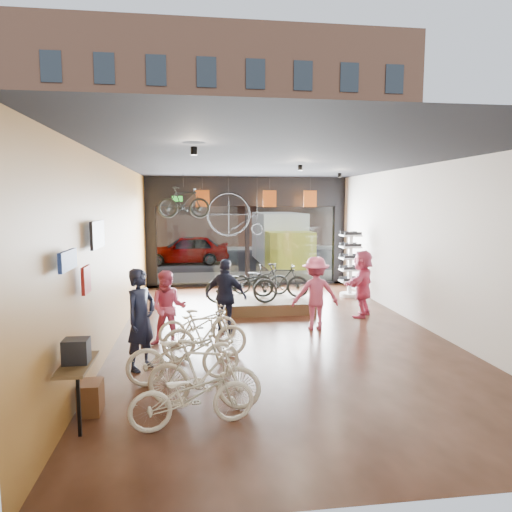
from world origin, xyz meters
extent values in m
cube|color=black|center=(0.00, 0.00, -0.02)|extent=(7.00, 12.00, 0.04)
cube|color=black|center=(0.00, 0.00, 3.82)|extent=(7.00, 12.00, 0.04)
cube|color=olive|center=(-3.52, 0.00, 1.90)|extent=(0.04, 12.00, 3.80)
cube|color=beige|center=(3.52, 0.00, 1.90)|extent=(0.04, 12.00, 3.80)
cube|color=beige|center=(0.00, -6.02, 1.90)|extent=(7.00, 0.04, 3.80)
cube|color=#198C26|center=(-2.40, 5.88, 3.05)|extent=(0.35, 0.06, 0.18)
cube|color=black|center=(0.00, 15.00, -0.01)|extent=(30.00, 18.00, 0.02)
cube|color=slate|center=(0.00, 7.20, 0.06)|extent=(30.00, 2.40, 0.12)
cube|color=slate|center=(0.00, 19.00, 0.06)|extent=(30.00, 2.00, 0.12)
cube|color=brown|center=(0.00, 21.50, 7.00)|extent=(26.00, 5.00, 14.00)
imported|color=gray|center=(-2.26, 12.00, 0.69)|extent=(4.04, 1.62, 1.38)
imported|color=beige|center=(-1.87, -4.19, 0.43)|extent=(1.72, 0.84, 0.86)
imported|color=beige|center=(-1.72, -3.66, 0.50)|extent=(1.72, 0.87, 1.00)
imported|color=beige|center=(-2.02, -2.67, 0.48)|extent=(1.91, 0.90, 0.97)
imported|color=beige|center=(-1.65, -1.59, 0.48)|extent=(1.64, 0.64, 0.96)
imported|color=beige|center=(-1.77, -0.68, 0.43)|extent=(1.71, 0.89, 0.86)
cube|color=#49361F|center=(0.11, 2.29, 0.15)|extent=(2.40, 1.80, 0.30)
imported|color=black|center=(-0.63, 1.76, 0.79)|extent=(1.94, 0.85, 0.99)
imported|color=black|center=(0.51, 2.33, 0.77)|extent=(1.63, 0.75, 0.95)
imported|color=black|center=(0.02, 2.85, 0.73)|extent=(1.72, 0.86, 0.86)
imported|color=#161C33|center=(-2.76, -1.96, 0.89)|extent=(0.73, 0.78, 1.79)
imported|color=#CC4C72|center=(-2.37, -0.65, 0.78)|extent=(0.79, 0.63, 1.55)
imported|color=#161C33|center=(-1.15, 0.07, 0.84)|extent=(1.06, 0.82, 1.68)
imported|color=#CC4C72|center=(0.92, 0.13, 0.85)|extent=(1.12, 0.67, 1.69)
imported|color=#CC4C72|center=(2.44, 1.16, 0.86)|extent=(1.36, 1.59, 1.72)
imported|color=black|center=(-2.14, 4.20, 2.93)|extent=(1.63, 0.66, 0.95)
cube|color=#CC5919|center=(-1.56, 5.20, 3.05)|extent=(0.45, 0.03, 0.55)
cube|color=#CC5919|center=(0.67, 5.20, 3.05)|extent=(0.45, 0.03, 0.55)
cube|color=#CC5919|center=(2.05, 5.20, 3.05)|extent=(0.45, 0.03, 0.55)
camera|label=1|loc=(-1.79, -9.93, 2.92)|focal=32.00mm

